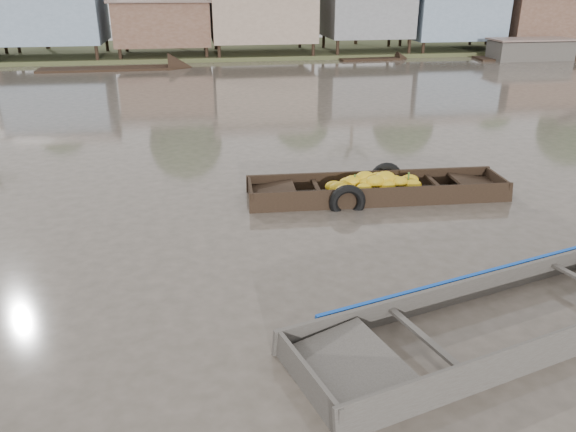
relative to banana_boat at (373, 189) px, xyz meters
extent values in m
plane|color=#494238|center=(-1.95, -3.11, -0.18)|extent=(120.00, 120.00, 0.00)
cube|color=#384723|center=(-1.95, 29.89, -0.18)|extent=(120.00, 12.00, 0.50)
cube|color=gray|center=(-12.45, 26.39, 2.52)|extent=(6.20, 5.20, 3.20)
cube|color=brown|center=(-5.75, 26.39, 2.02)|extent=(5.80, 4.60, 2.70)
cube|color=gray|center=(0.55, 26.39, 2.47)|extent=(6.50, 5.30, 3.30)
cube|color=slate|center=(7.55, 26.39, 2.42)|extent=(5.40, 4.70, 2.90)
cube|color=gray|center=(13.55, 26.39, 2.32)|extent=(6.00, 5.00, 3.10)
cube|color=brown|center=(20.05, 26.39, 2.27)|extent=(5.70, 4.90, 2.80)
cylinder|color=#473323|center=(-13.95, 30.89, 2.27)|extent=(0.28, 0.28, 4.90)
cylinder|color=#473323|center=(-4.95, 29.89, 2.97)|extent=(0.28, 0.28, 6.30)
cylinder|color=#473323|center=(4.05, 30.89, 2.44)|extent=(0.28, 0.28, 5.25)
cylinder|color=#473323|center=(12.05, 29.89, 2.62)|extent=(0.28, 0.28, 5.60)
cylinder|color=#473323|center=(20.05, 30.89, 2.09)|extent=(0.28, 0.28, 4.55)
cube|color=black|center=(0.09, 0.01, -0.26)|extent=(5.95, 1.38, 0.08)
cube|color=black|center=(0.12, 0.65, -0.03)|extent=(6.03, 0.42, 0.56)
cube|color=black|center=(0.06, -0.63, -0.03)|extent=(6.03, 0.42, 0.56)
cube|color=black|center=(3.04, -0.12, -0.03)|extent=(0.12, 1.31, 0.53)
cube|color=black|center=(2.53, -0.10, 0.04)|extent=(1.07, 1.17, 0.20)
cube|color=black|center=(-2.86, 0.13, -0.03)|extent=(0.12, 1.31, 0.53)
cube|color=black|center=(-2.34, 0.11, 0.04)|extent=(1.07, 1.17, 0.20)
cube|color=black|center=(-1.32, 0.07, 0.09)|extent=(0.15, 1.26, 0.05)
cube|color=black|center=(1.50, -0.05, 0.09)|extent=(0.15, 1.26, 0.05)
ellipsoid|color=gold|center=(-0.63, -0.27, 0.01)|extent=(0.48, 0.34, 0.29)
ellipsoid|color=gold|center=(0.89, -0.18, 0.12)|extent=(0.46, 0.33, 0.27)
ellipsoid|color=gold|center=(0.16, -0.11, 0.20)|extent=(0.44, 0.32, 0.27)
ellipsoid|color=gold|center=(-0.90, 0.00, -0.01)|extent=(0.38, 0.27, 0.23)
ellipsoid|color=gold|center=(-0.61, -0.18, 0.08)|extent=(0.44, 0.32, 0.26)
ellipsoid|color=gold|center=(0.48, -0.07, 0.20)|extent=(0.46, 0.33, 0.27)
ellipsoid|color=gold|center=(-0.06, 0.28, 0.12)|extent=(0.40, 0.29, 0.24)
ellipsoid|color=gold|center=(-0.68, -0.27, 0.03)|extent=(0.49, 0.35, 0.29)
ellipsoid|color=gold|center=(0.18, -0.35, 0.04)|extent=(0.40, 0.29, 0.24)
ellipsoid|color=gold|center=(-0.07, 0.22, 0.16)|extent=(0.44, 0.32, 0.26)
ellipsoid|color=gold|center=(-0.18, 0.07, 0.29)|extent=(0.47, 0.34, 0.28)
ellipsoid|color=gold|center=(0.57, -0.19, 0.22)|extent=(0.39, 0.28, 0.23)
ellipsoid|color=gold|center=(0.42, 0.39, 0.07)|extent=(0.41, 0.29, 0.25)
ellipsoid|color=gold|center=(0.96, 0.20, 0.10)|extent=(0.49, 0.35, 0.29)
ellipsoid|color=gold|center=(-0.30, -0.26, 0.15)|extent=(0.38, 0.27, 0.23)
ellipsoid|color=gold|center=(0.04, 0.14, 0.19)|extent=(0.47, 0.34, 0.28)
ellipsoid|color=gold|center=(-0.89, 0.19, 0.06)|extent=(0.45, 0.32, 0.27)
ellipsoid|color=gold|center=(-0.59, 0.10, 0.17)|extent=(0.43, 0.30, 0.25)
ellipsoid|color=gold|center=(0.38, 0.36, 0.08)|extent=(0.43, 0.31, 0.26)
ellipsoid|color=gold|center=(0.79, 0.27, 0.05)|extent=(0.43, 0.31, 0.26)
ellipsoid|color=gold|center=(0.13, 0.10, 0.27)|extent=(0.38, 0.27, 0.23)
ellipsoid|color=gold|center=(-0.45, 0.09, 0.19)|extent=(0.50, 0.36, 0.30)
ellipsoid|color=gold|center=(-0.71, -0.16, 0.07)|extent=(0.50, 0.35, 0.30)
ellipsoid|color=gold|center=(-0.20, 0.33, 0.16)|extent=(0.39, 0.28, 0.24)
ellipsoid|color=gold|center=(-0.86, -0.30, -0.03)|extent=(0.40, 0.28, 0.24)
ellipsoid|color=gold|center=(0.27, -0.19, 0.15)|extent=(0.43, 0.31, 0.26)
ellipsoid|color=gold|center=(-0.15, 0.15, 0.17)|extent=(0.44, 0.31, 0.26)
ellipsoid|color=gold|center=(-0.01, -0.15, 0.26)|extent=(0.47, 0.34, 0.28)
ellipsoid|color=gold|center=(0.26, -0.04, 0.29)|extent=(0.51, 0.36, 0.30)
ellipsoid|color=gold|center=(-0.14, -0.07, 0.20)|extent=(0.46, 0.33, 0.28)
ellipsoid|color=gold|center=(1.09, -0.41, 0.01)|extent=(0.41, 0.30, 0.25)
ellipsoid|color=gold|center=(-0.81, 0.00, 0.08)|extent=(0.50, 0.36, 0.30)
cylinder|color=#3F6626|center=(-0.44, 0.03, 0.28)|extent=(0.04, 0.04, 0.19)
cylinder|color=#3F6626|center=(0.31, 0.00, 0.28)|extent=(0.04, 0.04, 0.19)
cylinder|color=#3F6626|center=(0.84, -0.03, 0.28)|extent=(0.04, 0.04, 0.19)
torus|color=black|center=(0.55, 0.71, 0.00)|extent=(0.83, 0.23, 0.83)
torus|color=black|center=(-0.79, -0.68, 0.00)|extent=(0.83, 0.23, 0.82)
cube|color=#403B36|center=(0.47, -5.48, -0.26)|extent=(7.00, 3.29, 0.08)
cube|color=#403B36|center=(0.24, -4.67, -0.02)|extent=(6.79, 2.06, 0.56)
cube|color=#403B36|center=(0.70, -6.29, -0.02)|extent=(6.79, 2.06, 0.56)
cube|color=#403B36|center=(-2.83, -6.41, -0.02)|extent=(0.52, 1.66, 0.53)
cube|color=#403B36|center=(-2.25, -6.25, 0.04)|extent=(1.55, 1.75, 0.23)
cube|color=#403B36|center=(-1.11, -5.93, 0.09)|extent=(0.54, 1.61, 0.05)
cube|color=#665E54|center=(0.47, -5.48, -0.22)|extent=(5.39, 2.71, 0.02)
cube|color=#1042A7|center=(0.23, -4.62, 0.19)|extent=(5.48, 1.62, 0.14)
cube|color=black|center=(7.06, 23.29, -0.23)|extent=(3.94, 1.09, 0.35)
cube|color=black|center=(-8.83, 21.69, -0.23)|extent=(7.45, 1.73, 0.35)
cube|color=black|center=(18.06, 22.08, -0.23)|extent=(8.67, 2.62, 0.35)
cube|color=black|center=(17.05, 21.89, 0.37)|extent=(5.00, 2.00, 1.20)
camera|label=1|loc=(-3.93, -11.83, 4.53)|focal=35.00mm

